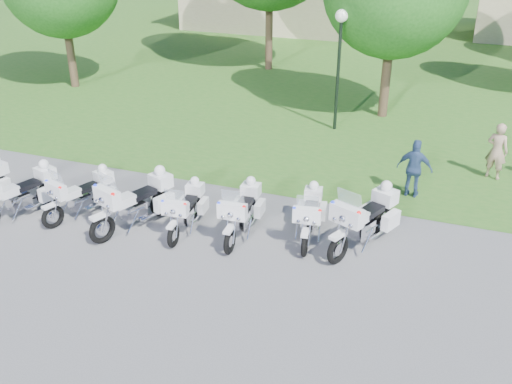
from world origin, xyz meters
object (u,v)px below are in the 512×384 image
(motorcycle_5, at_px, (242,211))
(motorcycle_2, at_px, (83,193))
(motorcycle_7, at_px, (366,218))
(motorcycle_4, at_px, (186,208))
(bystander_a, at_px, (497,151))
(motorcycle_6, at_px, (310,214))
(lamp_post, at_px, (340,41))
(motorcycle_3, at_px, (137,201))
(bystander_c, at_px, (415,169))
(motorcycle_1, at_px, (21,192))

(motorcycle_5, bearing_deg, motorcycle_2, 3.77)
(motorcycle_5, bearing_deg, motorcycle_7, -173.42)
(motorcycle_4, relative_size, bystander_a, 1.22)
(bystander_a, bearing_deg, motorcycle_6, 70.36)
(motorcycle_4, bearing_deg, motorcycle_6, -171.47)
(lamp_post, bearing_deg, motorcycle_6, -81.29)
(motorcycle_2, relative_size, motorcycle_6, 0.99)
(motorcycle_2, bearing_deg, motorcycle_4, -154.69)
(motorcycle_3, xyz_separation_m, bystander_a, (8.47, 6.25, 0.14))
(motorcycle_5, relative_size, motorcycle_7, 0.93)
(lamp_post, distance_m, bystander_c, 6.15)
(motorcycle_7, height_order, lamp_post, lamp_post)
(motorcycle_7, bearing_deg, motorcycle_6, 25.47)
(motorcycle_7, height_order, bystander_c, motorcycle_7)
(motorcycle_1, distance_m, bystander_c, 10.56)
(bystander_a, bearing_deg, motorcycle_1, 49.83)
(motorcycle_1, bearing_deg, motorcycle_5, -151.48)
(motorcycle_5, height_order, bystander_c, bystander_c)
(motorcycle_2, relative_size, bystander_a, 1.23)
(motorcycle_5, distance_m, bystander_a, 8.16)
(motorcycle_6, distance_m, motorcycle_7, 1.35)
(lamp_post, bearing_deg, motorcycle_3, -109.06)
(lamp_post, xyz_separation_m, bystander_a, (5.44, -2.52, -2.35))
(motorcycle_3, relative_size, lamp_post, 0.57)
(motorcycle_4, xyz_separation_m, bystander_c, (5.11, 3.86, 0.25))
(motorcycle_3, distance_m, motorcycle_5, 2.69)
(motorcycle_1, distance_m, bystander_a, 13.44)
(motorcycle_3, height_order, motorcycle_6, motorcycle_3)
(motorcycle_3, xyz_separation_m, motorcycle_4, (1.22, 0.30, -0.13))
(motorcycle_3, height_order, bystander_a, bystander_a)
(motorcycle_6, bearing_deg, motorcycle_2, 0.85)
(motorcycle_1, height_order, bystander_c, bystander_c)
(motorcycle_5, bearing_deg, bystander_a, -139.19)
(motorcycle_3, xyz_separation_m, lamp_post, (3.03, 8.77, 2.49))
(motorcycle_1, xyz_separation_m, motorcycle_2, (1.47, 0.57, -0.06))
(motorcycle_4, bearing_deg, motorcycle_7, -174.81)
(bystander_c, bearing_deg, motorcycle_6, 62.21)
(motorcycle_6, height_order, lamp_post, lamp_post)
(motorcycle_5, height_order, lamp_post, lamp_post)
(motorcycle_7, bearing_deg, bystander_c, -81.24)
(motorcycle_4, xyz_separation_m, motorcycle_6, (2.99, 0.72, 0.02))
(motorcycle_6, xyz_separation_m, bystander_c, (2.12, 3.13, 0.23))
(motorcycle_1, xyz_separation_m, motorcycle_4, (4.35, 0.84, -0.09))
(motorcycle_3, xyz_separation_m, bystander_c, (6.33, 4.16, 0.11))
(motorcycle_1, bearing_deg, bystander_a, -132.03)
(motorcycle_6, relative_size, motorcycle_7, 0.88)
(motorcycle_3, distance_m, motorcycle_6, 4.34)
(motorcycle_2, xyz_separation_m, bystander_a, (10.12, 6.21, 0.24))
(motorcycle_1, relative_size, motorcycle_6, 1.09)
(motorcycle_2, xyz_separation_m, motorcycle_5, (4.28, 0.53, 0.01))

